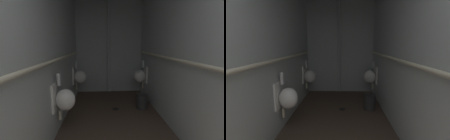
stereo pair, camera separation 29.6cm
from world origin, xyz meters
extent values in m
cube|color=#47382D|center=(0.00, 2.21, -0.04)|extent=(2.03, 4.54, 0.08)
cube|color=#ADB5B5|center=(-0.98, 2.21, 1.34)|extent=(0.06, 4.54, 2.68)
cube|color=#ADB5B5|center=(0.98, 2.21, 1.34)|extent=(0.06, 4.54, 2.68)
cube|color=#ADB5B5|center=(0.00, 4.45, 1.34)|extent=(2.03, 0.06, 2.68)
ellipsoid|color=white|center=(-0.78, 2.20, 0.58)|extent=(0.30, 0.26, 0.34)
cube|color=white|center=(-0.94, 2.20, 0.63)|extent=(0.03, 0.30, 0.44)
cylinder|color=silver|center=(-0.87, 2.20, 0.89)|extent=(0.06, 0.06, 0.16)
sphere|color=silver|center=(-0.87, 2.20, 0.98)|extent=(0.06, 0.06, 0.06)
cylinder|color=beige|center=(-0.88, 2.20, 0.33)|extent=(0.04, 0.04, 0.16)
ellipsoid|color=white|center=(-0.78, 3.84, 0.58)|extent=(0.30, 0.26, 0.34)
cube|color=white|center=(-0.94, 3.84, 0.63)|extent=(0.03, 0.30, 0.44)
cylinder|color=silver|center=(-0.87, 3.84, 0.89)|extent=(0.06, 0.06, 0.16)
sphere|color=silver|center=(-0.87, 3.84, 0.98)|extent=(0.06, 0.06, 0.06)
cylinder|color=beige|center=(-0.88, 3.84, 0.33)|extent=(0.04, 0.04, 0.16)
ellipsoid|color=white|center=(0.78, 3.85, 0.58)|extent=(0.30, 0.26, 0.34)
cube|color=white|center=(0.94, 3.85, 0.63)|extent=(0.03, 0.30, 0.44)
cylinder|color=silver|center=(0.87, 3.85, 0.89)|extent=(0.06, 0.06, 0.16)
sphere|color=silver|center=(0.87, 3.85, 0.98)|extent=(0.06, 0.06, 0.06)
cylinder|color=beige|center=(0.88, 3.85, 0.33)|extent=(0.04, 0.04, 0.16)
cylinder|color=beige|center=(-0.89, 2.22, 1.20)|extent=(0.05, 3.65, 0.05)
sphere|color=beige|center=(-0.89, 4.04, 1.20)|extent=(0.06, 0.06, 0.06)
cylinder|color=beige|center=(0.89, 2.20, 1.20)|extent=(0.05, 3.70, 0.05)
sphere|color=beige|center=(0.89, 4.05, 1.20)|extent=(0.06, 0.06, 0.06)
cylinder|color=#ADB5B5|center=(-0.02, 4.34, 1.34)|extent=(0.08, 0.08, 2.63)
cylinder|color=black|center=(0.08, 3.11, 0.00)|extent=(0.14, 0.14, 0.01)
cylinder|color=#2D2D2D|center=(0.68, 3.13, 0.16)|extent=(0.25, 0.25, 0.33)
camera|label=1|loc=(-0.21, -0.13, 1.45)|focal=24.76mm
camera|label=2|loc=(0.08, -0.13, 1.45)|focal=24.76mm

